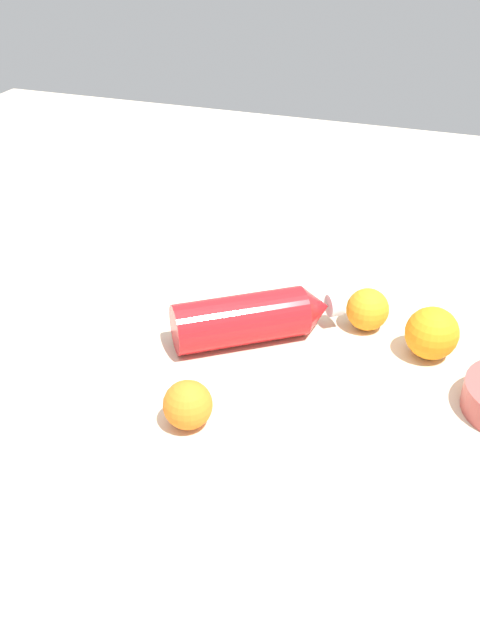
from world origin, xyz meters
The scene contains 5 objects.
ground_plane centered at (0.00, 0.00, 0.00)m, with size 2.40×2.40×0.00m, color beige.
water_bottle centered at (0.04, -0.07, 0.04)m, with size 0.21×0.25×0.08m.
orange_0 centered at (0.13, -0.23, 0.03)m, with size 0.07×0.07×0.07m, color orange.
orange_1 centered at (-0.18, -0.05, 0.03)m, with size 0.07×0.07×0.07m, color orange.
orange_2 centered at (0.08, -0.33, 0.04)m, with size 0.08×0.08×0.08m, color orange.
Camera 1 is at (-0.79, -0.34, 0.61)m, focal length 37.83 mm.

